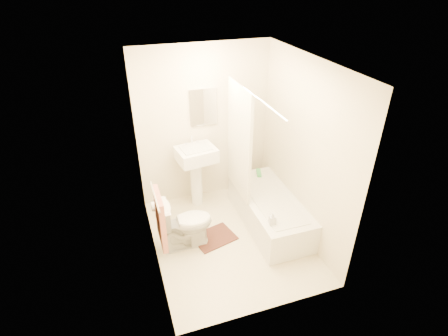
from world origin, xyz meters
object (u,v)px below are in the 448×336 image
object	(u,v)px
bathtub	(269,210)
sink	(197,174)
toilet	(185,223)
soap_bottle	(272,218)
bath_mat	(214,237)

from	to	relation	value
bathtub	sink	bearing A→B (deg)	137.34
bathtub	toilet	bearing A→B (deg)	-177.14
sink	bathtub	xyz separation A→B (m)	(0.86, -0.79, -0.31)
soap_bottle	bathtub	bearing A→B (deg)	67.56
bath_mat	soap_bottle	size ratio (longest dim) A/B	3.10
sink	bathtub	world-z (taller)	sink
toilet	sink	xyz separation A→B (m)	(0.39, 0.85, 0.18)
sink	soap_bottle	distance (m)	1.47
toilet	soap_bottle	bearing A→B (deg)	-114.87
sink	bath_mat	world-z (taller)	sink
sink	bath_mat	distance (m)	1.01
bath_mat	soap_bottle	distance (m)	0.94
toilet	bathtub	bearing A→B (deg)	-87.20
soap_bottle	bath_mat	bearing A→B (deg)	143.57
bathtub	soap_bottle	size ratio (longest dim) A/B	8.98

